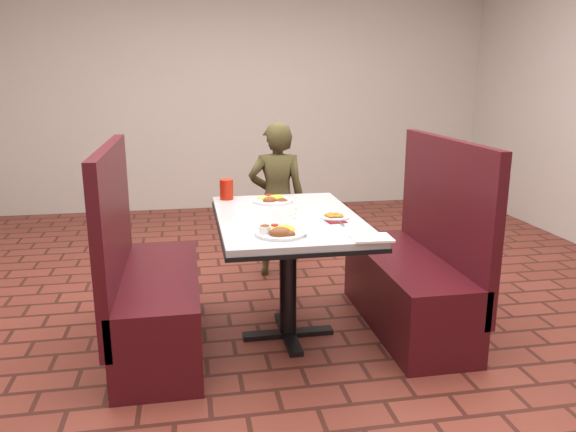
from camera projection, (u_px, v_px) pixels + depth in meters
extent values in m
plane|color=brown|center=(288.00, 336.00, 3.41)|extent=(7.00, 7.00, 0.00)
cube|color=silver|center=(233.00, 87.00, 6.40)|extent=(6.00, 0.04, 2.80)
cube|color=silver|center=(288.00, 219.00, 3.23)|extent=(0.80, 1.20, 0.03)
cube|color=black|center=(288.00, 224.00, 3.23)|extent=(0.81, 1.21, 0.02)
cylinder|color=black|center=(288.00, 280.00, 3.32)|extent=(0.10, 0.10, 0.69)
cube|color=black|center=(288.00, 333.00, 3.40)|extent=(0.55, 0.08, 0.03)
cube|color=black|center=(288.00, 333.00, 3.40)|extent=(0.08, 0.55, 0.03)
cube|color=#4C1118|center=(160.00, 310.00, 3.22)|extent=(0.45, 1.20, 0.45)
cube|color=#4C1118|center=(114.00, 233.00, 3.07)|extent=(0.06, 1.20, 0.95)
cube|color=#4C1118|center=(407.00, 293.00, 3.48)|extent=(0.45, 1.20, 0.45)
cube|color=#4C1118|center=(445.00, 217.00, 3.40)|extent=(0.06, 1.20, 0.95)
imported|color=brown|center=(277.00, 200.00, 4.33)|extent=(0.47, 0.33, 1.20)
cylinder|color=white|center=(280.00, 233.00, 2.84)|extent=(0.26, 0.26, 0.02)
ellipsoid|color=gold|center=(285.00, 225.00, 2.87)|extent=(0.10, 0.10, 0.05)
ellipsoid|color=#9DC54E|center=(270.00, 227.00, 2.87)|extent=(0.10, 0.09, 0.03)
cylinder|color=red|center=(275.00, 225.00, 2.90)|extent=(0.04, 0.04, 0.01)
ellipsoid|color=brown|center=(280.00, 229.00, 2.78)|extent=(0.11, 0.09, 0.06)
ellipsoid|color=brown|center=(289.00, 231.00, 2.78)|extent=(0.06, 0.05, 0.04)
cylinder|color=white|center=(265.00, 230.00, 2.81)|extent=(0.06, 0.06, 0.04)
cylinder|color=brown|center=(265.00, 226.00, 2.81)|extent=(0.05, 0.05, 0.00)
cylinder|color=white|center=(273.00, 201.00, 3.58)|extent=(0.25, 0.25, 0.01)
ellipsoid|color=gold|center=(276.00, 195.00, 3.61)|extent=(0.10, 0.10, 0.05)
ellipsoid|color=#9DC54E|center=(265.00, 196.00, 3.61)|extent=(0.10, 0.08, 0.03)
cylinder|color=red|center=(268.00, 195.00, 3.63)|extent=(0.04, 0.04, 0.01)
ellipsoid|color=brown|center=(282.00, 198.00, 3.55)|extent=(0.07, 0.07, 0.03)
ellipsoid|color=brown|center=(269.00, 197.00, 3.53)|extent=(0.09, 0.06, 0.05)
cylinder|color=white|center=(335.00, 217.00, 3.17)|extent=(0.16, 0.16, 0.01)
cube|color=maroon|center=(335.00, 221.00, 3.11)|extent=(0.12, 0.12, 0.00)
cube|color=silver|center=(340.00, 223.00, 3.06)|extent=(0.02, 0.13, 0.00)
cylinder|color=red|center=(226.00, 189.00, 3.64)|extent=(0.09, 0.09, 0.13)
cube|color=white|center=(371.00, 238.00, 2.77)|extent=(0.20, 0.16, 0.01)
cube|color=#BABABE|center=(297.00, 233.00, 2.84)|extent=(0.09, 0.13, 0.00)
cube|color=#B9B9BD|center=(281.00, 231.00, 2.88)|extent=(0.04, 0.16, 0.00)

